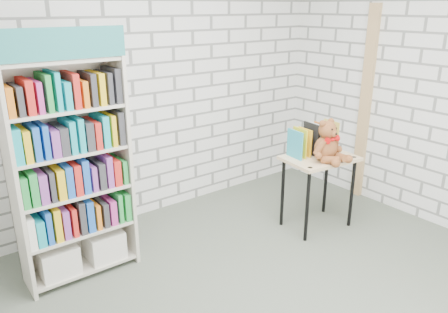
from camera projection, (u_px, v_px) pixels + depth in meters
room_shell at (284, 59)px, 2.50m from camera, size 4.52×4.02×2.81m
bookshelf at (71, 170)px, 3.32m from camera, size 0.87×0.34×1.94m
display_table at (319, 167)px, 4.16m from camera, size 0.72×0.54×0.72m
table_books at (313, 140)px, 4.17m from camera, size 0.49×0.26×0.28m
teddy_bear at (328, 144)px, 3.98m from camera, size 0.36×0.33×0.39m
door_trim at (365, 105)px, 4.73m from camera, size 0.05×0.12×2.10m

